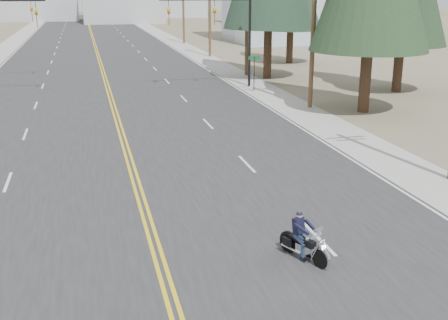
% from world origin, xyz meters
% --- Properties ---
extents(road, '(20.00, 200.00, 0.01)m').
position_xyz_m(road, '(0.00, 70.00, 0.01)').
color(road, '#303033').
rests_on(road, ground).
extents(sidewalk_left, '(3.00, 200.00, 0.01)m').
position_xyz_m(sidewalk_left, '(-11.50, 70.00, 0.01)').
color(sidewalk_left, '#A5A5A0').
rests_on(sidewalk_left, ground).
extents(sidewalk_right, '(3.00, 200.00, 0.01)m').
position_xyz_m(sidewalk_right, '(11.50, 70.00, 0.01)').
color(sidewalk_right, '#A5A5A0').
rests_on(sidewalk_right, ground).
extents(traffic_mast_right, '(7.10, 0.26, 7.00)m').
position_xyz_m(traffic_mast_right, '(8.98, 32.00, 4.94)').
color(traffic_mast_right, black).
rests_on(traffic_mast_right, ground).
extents(street_sign, '(0.90, 0.06, 2.62)m').
position_xyz_m(street_sign, '(10.80, 30.00, 1.80)').
color(street_sign, black).
rests_on(street_sign, ground).
extents(utility_pole_b, '(2.20, 0.30, 11.50)m').
position_xyz_m(utility_pole_b, '(12.50, 23.00, 5.98)').
color(utility_pole_b, brown).
rests_on(utility_pole_b, ground).
extents(utility_pole_c, '(2.20, 0.30, 11.00)m').
position_xyz_m(utility_pole_c, '(12.50, 38.00, 5.73)').
color(utility_pole_c, brown).
rests_on(utility_pole_c, ground).
extents(utility_pole_d, '(2.20, 0.30, 11.50)m').
position_xyz_m(utility_pole_d, '(12.50, 53.00, 5.98)').
color(utility_pole_d, brown).
rests_on(utility_pole_d, ground).
extents(utility_pole_e, '(2.20, 0.30, 11.00)m').
position_xyz_m(utility_pole_e, '(12.50, 70.00, 5.73)').
color(utility_pole_e, brown).
rests_on(utility_pole_e, ground).
extents(motorcyclist, '(1.42, 1.95, 1.40)m').
position_xyz_m(motorcyclist, '(4.03, 2.82, 0.70)').
color(motorcyclist, black).
rests_on(motorcyclist, ground).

